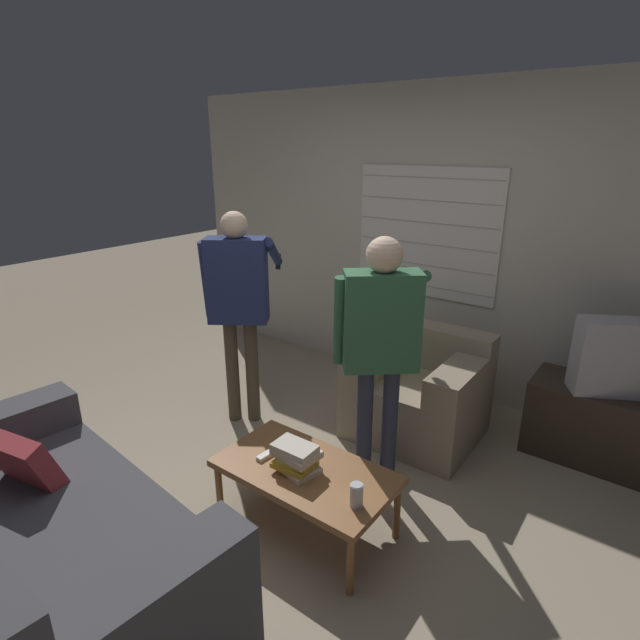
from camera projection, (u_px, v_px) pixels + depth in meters
ground_plane at (272, 493)px, 3.14m from camera, size 16.00×16.00×0.00m
wall_back at (427, 243)px, 4.24m from camera, size 5.20×0.08×2.55m
couch_blue at (39, 546)px, 2.30m from camera, size 1.98×1.13×0.87m
armchair_beige at (419, 392)px, 3.71m from camera, size 0.90×0.78×0.78m
coffee_table at (305, 474)px, 2.76m from camera, size 0.99×0.55×0.39m
tv_stand at (612, 429)px, 3.35m from camera, size 1.06×0.44×0.54m
tv at (628, 358)px, 3.18m from camera, size 0.66×0.48×0.50m
person_left_standing at (238, 294)px, 3.66m from camera, size 0.53×0.82×1.64m
person_right_standing at (381, 333)px, 2.96m from camera, size 0.53×0.83×1.59m
book_stack at (296, 457)px, 2.70m from camera, size 0.27×0.21×0.16m
soda_can at (357, 495)px, 2.44m from camera, size 0.07×0.07×0.13m
spare_remote at (267, 455)px, 2.84m from camera, size 0.05×0.13×0.02m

